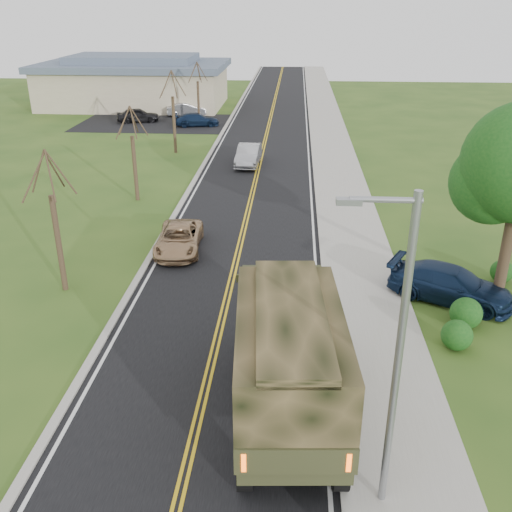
# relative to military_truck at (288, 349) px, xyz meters

# --- Properties ---
(ground) EXTENTS (160.00, 160.00, 0.00)m
(ground) POSITION_rel_military_truck_xyz_m (-2.59, -2.58, -2.29)
(ground) COLOR #2C4B19
(ground) RESTS_ON ground
(road) EXTENTS (8.00, 120.00, 0.01)m
(road) POSITION_rel_military_truck_xyz_m (-2.59, 37.42, -2.28)
(road) COLOR black
(road) RESTS_ON ground
(curb_right) EXTENTS (0.30, 120.00, 0.12)m
(curb_right) POSITION_rel_military_truck_xyz_m (1.56, 37.42, -2.23)
(curb_right) COLOR #9E998E
(curb_right) RESTS_ON ground
(sidewalk_right) EXTENTS (3.20, 120.00, 0.10)m
(sidewalk_right) POSITION_rel_military_truck_xyz_m (3.31, 37.42, -2.24)
(sidewalk_right) COLOR #9E998E
(sidewalk_right) RESTS_ON ground
(curb_left) EXTENTS (0.30, 120.00, 0.10)m
(curb_left) POSITION_rel_military_truck_xyz_m (-6.74, 37.42, -2.24)
(curb_left) COLOR #9E998E
(curb_left) RESTS_ON ground
(street_light) EXTENTS (1.65, 0.22, 8.00)m
(street_light) POSITION_rel_military_truck_xyz_m (2.31, -3.08, 2.14)
(street_light) COLOR gray
(street_light) RESTS_ON ground
(bare_tree_a) EXTENTS (1.93, 2.26, 6.08)m
(bare_tree_a) POSITION_rel_military_truck_xyz_m (-9.59, 7.43, 0.34)
(bare_tree_a) COLOR #38281C
(bare_tree_a) RESTS_ON ground
(bare_tree_b) EXTENTS (1.83, 2.14, 5.73)m
(bare_tree_b) POSITION_rel_military_truck_xyz_m (-9.59, 19.43, 0.19)
(bare_tree_b) COLOR #38281C
(bare_tree_b) RESTS_ON ground
(bare_tree_c) EXTENTS (2.04, 2.39, 6.42)m
(bare_tree_c) POSITION_rel_military_truck_xyz_m (-9.59, 31.43, 0.49)
(bare_tree_c) COLOR #38281C
(bare_tree_c) RESTS_ON ground
(bare_tree_d) EXTENTS (1.88, 2.20, 5.91)m
(bare_tree_d) POSITION_rel_military_truck_xyz_m (-9.59, 43.43, 0.26)
(bare_tree_d) COLOR #38281C
(bare_tree_d) RESTS_ON ground
(commercial_building) EXTENTS (25.50, 21.50, 5.65)m
(commercial_building) POSITION_rel_military_truck_xyz_m (-18.57, 53.40, 0.40)
(commercial_building) COLOR tan
(commercial_building) RESTS_ON ground
(military_truck) EXTENTS (3.33, 8.18, 3.99)m
(military_truck) POSITION_rel_military_truck_xyz_m (0.00, 0.00, 0.00)
(military_truck) COLOR black
(military_truck) RESTS_ON ground
(suv_champagne) EXTENTS (2.38, 4.64, 1.25)m
(suv_champagne) POSITION_rel_military_truck_xyz_m (-5.51, 11.86, -1.66)
(suv_champagne) COLOR tan
(suv_champagne) RESTS_ON ground
(sedan_silver) EXTENTS (1.78, 4.61, 1.50)m
(sedan_silver) POSITION_rel_military_truck_xyz_m (-3.39, 28.04, -1.54)
(sedan_silver) COLOR #A4A4A9
(sedan_silver) RESTS_ON ground
(pickup_navy) EXTENTS (5.37, 4.10, 1.45)m
(pickup_navy) POSITION_rel_military_truck_xyz_m (6.53, 7.54, -1.56)
(pickup_navy) COLOR #0F1E39
(pickup_navy) RESTS_ON ground
(lot_car_dark) EXTENTS (4.46, 2.73, 1.42)m
(lot_car_dark) POSITION_rel_military_truck_xyz_m (-15.86, 43.66, -1.58)
(lot_car_dark) COLOR black
(lot_car_dark) RESTS_ON ground
(lot_car_silver) EXTENTS (4.38, 2.36, 1.37)m
(lot_car_silver) POSITION_rel_military_truck_xyz_m (-11.61, 47.42, -1.60)
(lot_car_silver) COLOR #A2A2A6
(lot_car_silver) RESTS_ON ground
(lot_car_navy) EXTENTS (4.57, 2.59, 1.25)m
(lot_car_navy) POSITION_rel_military_truck_xyz_m (-9.60, 42.13, -1.66)
(lot_car_navy) COLOR #0F1E3A
(lot_car_navy) RESTS_ON ground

